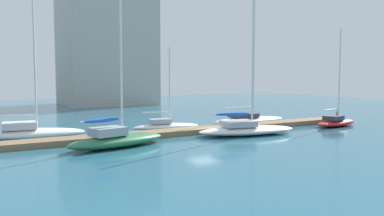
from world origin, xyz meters
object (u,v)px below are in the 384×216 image
harbor_building_distant (106,51)px  sailboat_2 (166,125)px  sailboat_3 (246,128)px  mooring_buoy_yellow (17,128)px  sailboat_4 (249,118)px  sailboat_5 (336,121)px  sailboat_0 (30,132)px  sailboat_1 (116,138)px

harbor_building_distant → sailboat_2: bearing=-99.8°
sailboat_3 → mooring_buoy_yellow: 20.09m
sailboat_4 → sailboat_5: sailboat_4 is taller
sailboat_3 → sailboat_4: sailboat_4 is taller
sailboat_0 → sailboat_4: size_ratio=0.81×
sailboat_3 → mooring_buoy_yellow: size_ratio=17.96×
sailboat_5 → mooring_buoy_yellow: size_ratio=14.11×
sailboat_0 → sailboat_1: size_ratio=0.98×
sailboat_2 → harbor_building_distant: harbor_building_distant is taller
sailboat_2 → sailboat_3: bearing=-44.5°
sailboat_2 → harbor_building_distant: bearing=88.9°
sailboat_2 → mooring_buoy_yellow: bearing=162.6°
sailboat_0 → harbor_building_distant: harbor_building_distant is taller
sailboat_0 → sailboat_1: (4.63, -6.58, 0.04)m
sailboat_1 → sailboat_5: bearing=-12.3°
sailboat_2 → sailboat_3: 7.48m
mooring_buoy_yellow → sailboat_2: bearing=-26.2°
sailboat_0 → harbor_building_distant: size_ratio=0.60×
sailboat_2 → sailboat_4: sailboat_4 is taller
sailboat_1 → sailboat_5: sailboat_1 is taller
sailboat_1 → mooring_buoy_yellow: sailboat_1 is taller
sailboat_2 → sailboat_3: size_ratio=0.62×
harbor_building_distant → sailboat_5: bearing=-76.9°
sailboat_5 → sailboat_4: bearing=122.3°
sailboat_0 → sailboat_2: size_ratio=1.47×
sailboat_5 → sailboat_1: bearing=170.4°
sailboat_0 → mooring_buoy_yellow: bearing=100.7°
sailboat_1 → sailboat_3: (11.29, -0.00, -0.08)m
sailboat_1 → sailboat_2: 9.07m
harbor_building_distant → sailboat_3: bearing=-92.3°
sailboat_1 → harbor_building_distant: harbor_building_distant is taller
sailboat_5 → mooring_buoy_yellow: bearing=147.1°
sailboat_2 → harbor_building_distant: size_ratio=0.41×
sailboat_3 → harbor_building_distant: bearing=98.1°
sailboat_0 → mooring_buoy_yellow: 5.22m
sailboat_5 → mooring_buoy_yellow: 29.87m
sailboat_1 → harbor_building_distant: bearing=60.1°
sailboat_0 → sailboat_5: (27.14, -6.51, -0.10)m
sailboat_3 → sailboat_5: sailboat_3 is taller
sailboat_2 → mooring_buoy_yellow: (-11.79, 5.80, -0.11)m
sailboat_5 → harbor_building_distant: harbor_building_distant is taller
sailboat_1 → sailboat_4: sailboat_4 is taller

